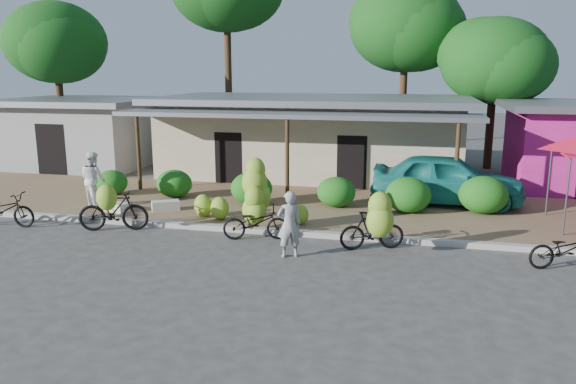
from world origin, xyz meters
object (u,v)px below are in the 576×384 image
at_px(sack_near, 166,206).
at_px(tree_near_right, 490,59).
at_px(teal_van, 447,179).
at_px(sack_far, 117,207).
at_px(bike_far_left, 2,208).
at_px(tree_center_right, 402,25).
at_px(bike_right, 375,225).
at_px(bike_far_right, 566,250).
at_px(vendor, 289,224).
at_px(tree_back_left, 53,41).
at_px(bike_center, 256,206).
at_px(bystander, 93,179).
at_px(bike_left, 112,209).

bearing_deg(sack_near, tree_near_right, 46.60).
bearing_deg(teal_van, sack_far, 111.00).
bearing_deg(sack_near, bike_far_left, -147.55).
relative_size(sack_near, teal_van, 0.17).
bearing_deg(tree_center_right, bike_right, -89.58).
xyz_separation_m(bike_far_right, teal_van, (-2.43, 5.45, 0.50)).
bearing_deg(bike_far_left, sack_far, -55.57).
distance_m(tree_center_right, bike_right, 16.66).
xyz_separation_m(bike_far_left, sack_far, (2.49, 2.00, -0.31)).
height_order(bike_far_left, vendor, vendor).
bearing_deg(tree_back_left, sack_near, -43.14).
bearing_deg(bike_center, bike_far_right, -112.07).
bearing_deg(sack_near, bike_far_right, -12.86).
bearing_deg(sack_near, bike_center, -25.91).
xyz_separation_m(vendor, teal_van, (3.92, 6.07, 0.13)).
bearing_deg(vendor, sack_near, -58.90).
bearing_deg(sack_near, tree_center_right, 63.42).
relative_size(bike_far_left, bike_center, 0.91).
height_order(bike_far_right, bystander, bystander).
xyz_separation_m(tree_center_right, bike_left, (-7.19, -15.39, -5.96)).
distance_m(sack_far, bystander, 1.38).
height_order(tree_near_right, bike_far_right, tree_near_right).
height_order(tree_back_left, teal_van, tree_back_left).
xyz_separation_m(vendor, bystander, (-7.21, 3.14, 0.20)).
distance_m(tree_back_left, tree_near_right, 21.07).
xyz_separation_m(sack_far, teal_van, (10.08, 3.42, 0.69)).
bearing_deg(bike_right, teal_van, -40.57).
height_order(sack_far, vendor, vendor).
relative_size(tree_center_right, bike_far_left, 4.45).
relative_size(bike_center, bike_far_right, 1.17).
height_order(bike_left, vendor, vendor).
bearing_deg(sack_near, sack_far, -160.97).
relative_size(bike_right, bike_far_right, 0.94).
distance_m(tree_back_left, bystander, 13.46).
bearing_deg(sack_far, vendor, -23.29).
distance_m(bike_left, sack_far, 1.91).
xyz_separation_m(bike_far_left, bike_center, (7.38, 0.81, 0.29)).
xyz_separation_m(bike_center, teal_van, (5.19, 4.61, 0.09)).
height_order(bike_left, bike_center, bike_center).
height_order(sack_near, vendor, vendor).
bearing_deg(bike_right, bike_left, 67.90).
bearing_deg(teal_van, tree_center_right, 13.45).
xyz_separation_m(bike_right, sack_near, (-6.73, 2.35, -0.45)).
relative_size(tree_back_left, bike_center, 3.64).
xyz_separation_m(sack_near, bystander, (-2.47, -0.01, 0.74)).
height_order(vendor, bystander, bystander).
height_order(bike_center, sack_far, bike_center).
bearing_deg(bike_center, bike_right, -117.29).
height_order(bike_left, bystander, bystander).
xyz_separation_m(tree_back_left, bystander, (7.91, -9.74, -4.87)).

